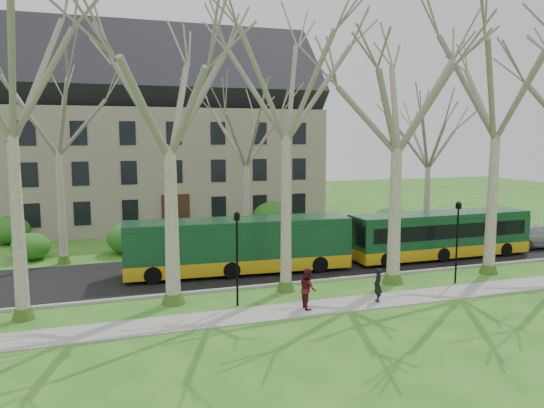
% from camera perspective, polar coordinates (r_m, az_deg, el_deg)
% --- Properties ---
extents(ground, '(120.00, 120.00, 0.00)m').
position_cam_1_polar(ground, '(27.89, 7.87, -8.96)').
color(ground, '#296E1F').
rests_on(ground, ground).
extents(sidewalk, '(70.00, 2.00, 0.06)m').
position_cam_1_polar(sidewalk, '(25.76, 10.39, -10.32)').
color(sidewalk, gray).
rests_on(sidewalk, ground).
extents(road, '(80.00, 8.00, 0.06)m').
position_cam_1_polar(road, '(32.72, 3.56, -6.40)').
color(road, black).
rests_on(road, ground).
extents(curb, '(80.00, 0.25, 0.14)m').
position_cam_1_polar(curb, '(29.16, 6.55, -8.06)').
color(curb, '#A5A39E').
rests_on(curb, ground).
extents(building, '(26.50, 12.20, 16.00)m').
position_cam_1_polar(building, '(48.30, -11.53, 7.52)').
color(building, gray).
rests_on(building, ground).
extents(tree_row_verge, '(49.00, 7.00, 14.00)m').
position_cam_1_polar(tree_row_verge, '(27.06, 7.85, 5.60)').
color(tree_row_verge, gray).
rests_on(tree_row_verge, ground).
extents(tree_row_far, '(33.00, 7.00, 12.00)m').
position_cam_1_polar(tree_row_far, '(36.57, -1.57, 4.53)').
color(tree_row_far, gray).
rests_on(tree_row_far, ground).
extents(lamp_row, '(36.22, 0.22, 4.30)m').
position_cam_1_polar(lamp_row, '(26.41, 8.94, -4.15)').
color(lamp_row, black).
rests_on(lamp_row, ground).
extents(hedges, '(30.60, 8.60, 2.00)m').
position_cam_1_polar(hedges, '(39.22, -7.51, -2.70)').
color(hedges, '#23621C').
rests_on(hedges, ground).
extents(bus_lead, '(12.85, 3.47, 3.18)m').
position_cam_1_polar(bus_lead, '(30.14, -3.62, -4.44)').
color(bus_lead, '#123F22').
rests_on(bus_lead, road).
extents(bus_follow, '(12.01, 2.55, 3.00)m').
position_cam_1_polar(bus_follow, '(35.49, 17.64, -3.12)').
color(bus_follow, '#123F22').
rests_on(bus_follow, road).
extents(sedan, '(5.49, 2.37, 1.57)m').
position_cam_1_polar(sedan, '(41.33, 26.36, -3.10)').
color(sedan, '#B3B3B8').
rests_on(sedan, road).
extents(pedestrian_a, '(0.48, 0.64, 1.58)m').
position_cam_1_polar(pedestrian_a, '(25.58, 11.31, -8.55)').
color(pedestrian_a, black).
rests_on(pedestrian_a, sidewalk).
extents(pedestrian_b, '(0.78, 0.95, 1.83)m').
position_cam_1_polar(pedestrian_b, '(24.19, 3.88, -9.05)').
color(pedestrian_b, '#51121D').
rests_on(pedestrian_b, sidewalk).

